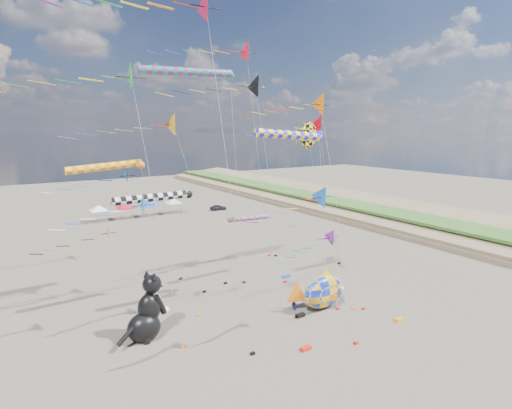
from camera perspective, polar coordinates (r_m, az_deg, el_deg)
The scene contains 30 objects.
ground at distance 33.58m, azimuth 13.68°, elevation -20.97°, with size 260.00×260.00×0.00m, color brown.
delta_kite_0 at distance 34.84m, azimuth -15.06°, elevation -0.40°, with size 10.42×2.12×12.35m.
delta_kite_1 at distance 52.62m, azimuth -1.64°, elevation 20.85°, with size 15.03×3.03×28.56m.
delta_kite_2 at distance 35.47m, azimuth 11.02°, elevation 13.53°, with size 10.77×2.24×20.79m.
delta_kite_3 at distance 27.49m, azimuth -9.69°, elevation 25.59°, with size 12.94×2.57×26.15m.
delta_kite_4 at distance 42.44m, azimuth -20.11°, elevation -4.62°, with size 9.07×1.75×8.03m.
delta_kite_5 at distance 48.95m, azimuth 9.36°, elevation 10.88°, with size 12.76×2.78×19.42m.
delta_kite_6 at distance 41.28m, azimuth -11.62°, elevation 10.83°, with size 14.76×2.66×19.34m.
delta_kite_7 at distance 41.63m, azimuth -0.57°, elevation 16.09°, with size 13.24×2.57×22.97m.
delta_kite_8 at distance 35.70m, azimuth 9.97°, elevation -4.92°, with size 9.94×1.67×9.19m.
delta_kite_9 at distance 44.15m, azimuth -18.65°, elevation 3.42°, with size 12.17×1.70×13.63m.
delta_kite_10 at distance 29.33m, azimuth -18.73°, elevation 16.23°, with size 10.85×2.15×21.98m.
delta_kite_11 at distance 29.07m, azimuth 9.81°, elevation -0.03°, with size 9.47×1.96×13.45m.
windsock_0 at distance 40.08m, azimuth -14.07°, elevation 0.95°, with size 9.32×0.83×11.39m.
windsock_1 at distance 52.72m, azimuth -0.77°, elevation -1.97°, with size 7.63×0.66×6.33m.
windsock_2 at distance 41.41m, azimuth -9.18°, elevation 18.04°, with size 11.19×0.90×23.40m.
windsock_3 at distance 38.53m, azimuth 5.34°, elevation 9.78°, with size 9.13×0.84×17.39m.
windsock_4 at distance 42.75m, azimuth -20.25°, elevation 5.04°, with size 8.99×0.80×14.23m.
angelfish_kite at distance 41.07m, azimuth 7.28°, elevation 9.60°, with size 3.74×3.02×18.23m.
cat_inflatable at distance 35.65m, azimuth -15.36°, elevation -13.87°, with size 4.26×2.13×5.75m, color black, non-canonical shape.
fish_inflatable at distance 40.71m, azimuth 9.57°, elevation -12.19°, with size 6.61×3.36×4.25m.
person_adult at distance 40.66m, azimuth 5.43°, elevation -13.57°, with size 0.59×0.39×1.61m, color gray.
child_green at distance 42.67m, azimuth 7.93°, elevation -12.82°, with size 0.52×0.41×1.07m, color #1B6F1F.
child_blue at distance 40.52m, azimuth 5.49°, elevation -14.03°, with size 0.66×0.28×1.13m, color #2729BE.
kite_bag_0 at distance 40.60m, azimuth 19.75°, elevation -15.24°, with size 0.90×0.44×0.30m, color orange.
kite_bag_1 at distance 39.42m, azimuth 6.34°, elevation -15.45°, with size 0.90×0.44×0.30m, color black.
kite_bag_2 at distance 34.29m, azimuth 7.13°, elevation -19.73°, with size 0.90×0.44×0.30m, color red.
kite_bag_3 at distance 48.78m, azimuth 4.35°, elevation -10.18°, with size 0.90×0.44×0.30m, color blue.
tent_row at distance 83.72m, azimuth -16.56°, elevation 0.32°, with size 19.20×4.20×3.80m.
parked_car at distance 88.61m, azimuth -5.42°, elevation -0.41°, with size 1.45×3.60×1.23m, color #26262D.
Camera 1 is at (-21.28, -19.29, 17.39)m, focal length 28.00 mm.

